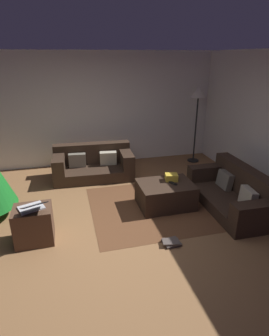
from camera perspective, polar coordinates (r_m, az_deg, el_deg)
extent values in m
plane|color=brown|center=(4.32, -4.97, -13.19)|extent=(6.40, 6.40, 0.00)
cube|color=silver|center=(6.76, -9.93, 11.56)|extent=(6.40, 0.12, 2.60)
cube|color=#332319|center=(6.15, -8.27, -0.90)|extent=(1.70, 0.92, 0.24)
cube|color=#332319|center=(6.30, -8.63, 3.04)|extent=(1.68, 0.32, 0.45)
cube|color=#332319|center=(6.12, -1.74, 2.01)|extent=(0.28, 0.85, 0.32)
cube|color=#332319|center=(6.05, -15.15, 1.02)|extent=(0.28, 0.85, 0.32)
cube|color=#BCB299|center=(6.16, -5.38, 2.00)|extent=(0.37, 0.19, 0.31)
cube|color=#716B5B|center=(6.14, -11.57, 1.54)|extent=(0.37, 0.16, 0.31)
cube|color=#332319|center=(5.20, 18.64, -6.54)|extent=(0.87, 1.79, 0.21)
cube|color=#332319|center=(5.21, 21.92, -2.68)|extent=(0.27, 1.78, 0.49)
cube|color=#332319|center=(4.54, 24.00, -8.14)|extent=(0.84, 0.25, 0.29)
cube|color=#332319|center=(5.69, 15.00, -0.86)|extent=(0.84, 0.25, 0.29)
cube|color=#BCB299|center=(4.88, 22.13, -5.62)|extent=(0.18, 0.37, 0.31)
cube|color=#716B5B|center=(5.41, 17.95, -2.33)|extent=(0.16, 0.36, 0.31)
cube|color=#332319|center=(4.96, 6.32, -5.41)|extent=(0.94, 0.70, 0.43)
cube|color=gold|center=(4.97, 7.52, -1.88)|extent=(0.25, 0.21, 0.12)
cube|color=black|center=(4.86, 7.84, -3.08)|extent=(0.12, 0.17, 0.02)
sphere|color=#CC33BF|center=(4.99, -24.64, -4.14)|extent=(0.06, 0.06, 0.06)
cube|color=#4C3323|center=(4.27, -19.82, -10.81)|extent=(0.52, 0.44, 0.53)
cube|color=silver|center=(4.13, -20.30, -7.60)|extent=(0.39, 0.35, 0.02)
cube|color=black|center=(3.92, -19.82, -7.15)|extent=(0.38, 0.33, 0.12)
cube|color=#4C423D|center=(4.14, 7.55, -14.83)|extent=(0.25, 0.23, 0.03)
cube|color=#4C423D|center=(4.09, 7.39, -14.72)|extent=(0.26, 0.20, 0.03)
cylinder|color=black|center=(7.25, 11.83, 1.54)|extent=(0.28, 0.28, 0.02)
cylinder|color=black|center=(7.03, 12.32, 7.50)|extent=(0.04, 0.04, 1.58)
cone|color=beige|center=(6.87, 12.95, 14.86)|extent=(0.36, 0.36, 0.24)
cube|color=brown|center=(5.06, 6.22, -7.54)|extent=(2.60, 2.00, 0.01)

